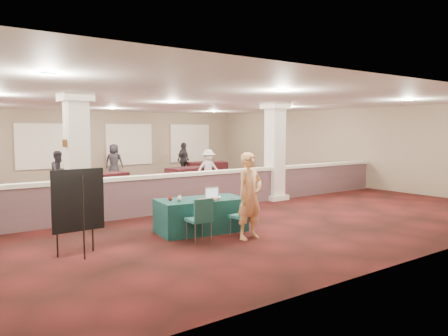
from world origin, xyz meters
TOP-DOWN VIEW (x-y plane):
  - ground at (0.00, 0.00)m, footprint 16.00×16.00m
  - wall_back at (0.00, 8.00)m, footprint 16.00×0.04m
  - wall_front at (0.00, -8.00)m, footprint 16.00×0.04m
  - wall_right at (8.00, 0.00)m, footprint 0.04×16.00m
  - ceiling at (0.00, 0.00)m, footprint 16.00×16.00m
  - partition_wall at (0.00, -1.50)m, footprint 15.60×0.28m
  - column_left at (-3.50, -1.50)m, footprint 0.72×0.72m
  - column_right at (3.00, -1.50)m, footprint 0.72×0.72m
  - sconce_left at (-3.78, -1.50)m, footprint 0.12×0.12m
  - sconce_right at (-3.22, -1.50)m, footprint 0.12×0.12m
  - near_table at (-1.50, -3.94)m, footprint 2.09×1.25m
  - conf_chair_main at (-0.99, -4.93)m, footprint 0.48×0.48m
  - conf_chair_side at (-2.01, -4.72)m, footprint 0.49×0.49m
  - easel_board at (-4.37, -4.29)m, footprint 0.95×0.49m
  - woman at (-1.00, -5.08)m, footprint 0.71×0.52m
  - far_table_front_center at (0.53, 0.97)m, footprint 2.01×1.15m
  - far_table_front_right at (2.50, 3.00)m, footprint 1.99×1.09m
  - far_table_back_center at (-1.02, 3.43)m, footprint 1.94×1.37m
  - far_table_back_right at (4.96, 5.48)m, footprint 2.06×1.46m
  - attendee_a at (-2.45, 4.00)m, footprint 0.86×0.71m
  - attendee_b at (2.87, 2.26)m, footprint 1.06×0.69m
  - attendee_c at (3.93, 6.00)m, footprint 1.11×0.92m
  - attendee_d at (0.82, 7.00)m, footprint 0.93×0.86m
  - laptop_base at (-1.20, -4.04)m, footprint 0.37×0.28m
  - laptop_screen at (-1.18, -3.92)m, footprint 0.34×0.06m
  - screen_glow at (-1.18, -3.93)m, footprint 0.31×0.05m
  - knitting at (-1.48, -4.21)m, footprint 0.45×0.37m
  - yarn_cream at (-2.07, -3.97)m, footprint 0.11×0.11m
  - yarn_red at (-2.21, -3.79)m, footprint 0.10×0.10m
  - yarn_grey at (-1.94, -3.76)m, footprint 0.11×0.11m
  - scissors at (-0.87, -4.33)m, footprint 0.13×0.05m

SIDE VIEW (x-z plane):
  - ground at x=0.00m, z-range 0.00..0.00m
  - far_table_back_center at x=-1.02m, z-range 0.00..0.71m
  - far_table_back_right at x=4.96m, z-range 0.00..0.76m
  - near_table at x=-1.50m, z-range 0.00..0.76m
  - far_table_front_center at x=0.53m, z-range 0.00..0.78m
  - far_table_front_right at x=2.50m, z-range 0.00..0.78m
  - conf_chair_main at x=-0.99m, z-range 0.08..0.98m
  - conf_chair_side at x=-2.01m, z-range 0.08..1.00m
  - partition_wall at x=0.00m, z-range 0.02..1.12m
  - scissors at x=-0.87m, z-range 0.76..0.77m
  - laptop_base at x=-1.20m, z-range 0.76..0.77m
  - attendee_b at x=2.87m, z-range 0.00..1.53m
  - knitting at x=-1.48m, z-range 0.76..0.79m
  - attendee_a at x=-2.45m, z-range 0.00..1.56m
  - yarn_red at x=-2.21m, z-range 0.76..0.86m
  - yarn_grey at x=-1.94m, z-range 0.76..0.86m
  - yarn_cream at x=-2.07m, z-range 0.76..0.87m
  - attendee_d at x=0.82m, z-range 0.00..1.67m
  - attendee_c at x=3.93m, z-range 0.00..1.71m
  - screen_glow at x=-1.18m, z-range 0.77..0.97m
  - laptop_screen at x=-1.18m, z-range 0.77..1.00m
  - woman at x=-1.00m, z-range 0.00..1.84m
  - easel_board at x=-4.37m, z-range 0.22..1.83m
  - wall_back at x=0.00m, z-range 0.00..3.20m
  - wall_front at x=0.00m, z-range 0.00..3.20m
  - wall_right at x=8.00m, z-range 0.00..3.20m
  - column_left at x=-3.50m, z-range 0.04..3.24m
  - column_right at x=3.00m, z-range 0.04..3.24m
  - sconce_left at x=-3.78m, z-range 1.91..2.09m
  - sconce_right at x=-3.22m, z-range 1.91..2.09m
  - ceiling at x=0.00m, z-range 3.19..3.21m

